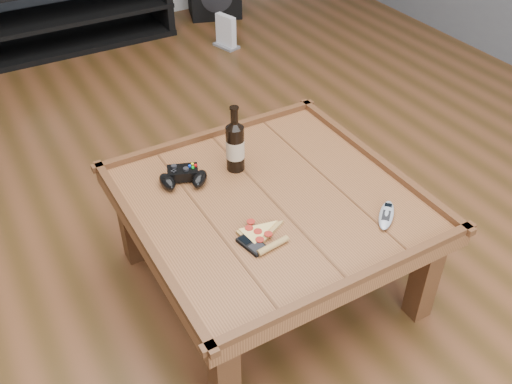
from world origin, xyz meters
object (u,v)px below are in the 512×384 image
media_console (71,11)px  smartphone (252,244)px  pizza_slice (260,235)px  remote_control (386,215)px  beer_bottle (235,145)px  coffee_table (270,211)px  game_controller (183,177)px  game_console (226,33)px

media_console → smartphone: size_ratio=12.28×
media_console → smartphone: media_console is taller
pizza_slice → remote_control: (0.43, -0.14, 0.00)m
media_console → remote_control: size_ratio=9.17×
beer_bottle → pizza_slice: size_ratio=1.17×
coffee_table → beer_bottle: beer_bottle is taller
coffee_table → game_controller: 0.35m
game_controller → remote_control: (0.53, -0.54, -0.01)m
coffee_table → game_controller: (-0.24, 0.25, 0.08)m
smartphone → game_console: (1.11, 2.33, -0.35)m
pizza_slice → smartphone: size_ratio=2.05×
coffee_table → beer_bottle: (-0.02, 0.23, 0.17)m
pizza_slice → media_console: bearing=80.1°
game_console → pizza_slice: bearing=-130.6°
pizza_slice → remote_control: bearing=-24.7°
game_controller → smartphone: (0.05, -0.43, -0.02)m
coffee_table → media_console: (0.00, 2.75, -0.15)m
beer_bottle → pizza_slice: beer_bottle is taller
coffee_table → media_console: media_console is taller
game_console → coffee_table: bearing=-129.2°
game_controller → remote_control: game_controller is taller
smartphone → remote_control: (0.48, -0.11, 0.01)m
pizza_slice → game_controller: bearing=96.3°
game_console → game_controller: bearing=-137.3°
coffee_table → smartphone: 0.27m
coffee_table → pizza_slice: 0.22m
pizza_slice → remote_control: 0.45m
beer_bottle → remote_control: beer_bottle is taller
pizza_slice → beer_bottle: bearing=66.0°
game_console → remote_control: bearing=-120.4°
coffee_table → game_console: (0.93, 2.15, -0.28)m
coffee_table → pizza_slice: bearing=-131.1°
beer_bottle → game_console: (0.95, 1.92, -0.45)m
beer_bottle → smartphone: beer_bottle is taller
pizza_slice → smartphone: pizza_slice is taller
game_console → smartphone: bearing=-131.3°
media_console → beer_bottle: 2.54m
coffee_table → pizza_slice: coffee_table is taller
beer_bottle → pizza_slice: bearing=-106.7°
remote_control → game_console: size_ratio=0.65×
media_console → pizza_slice: size_ratio=6.00×
coffee_table → game_controller: bearing=133.6°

